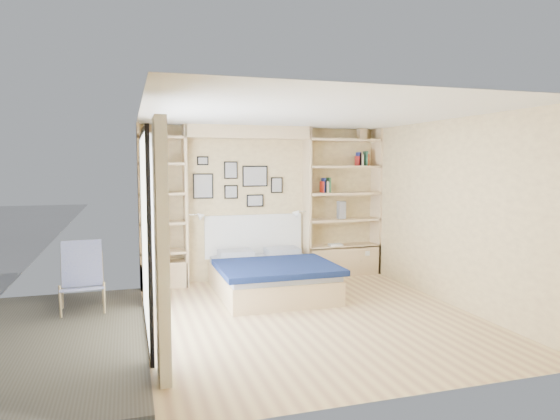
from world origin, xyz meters
name	(u,v)px	position (x,y,z in m)	size (l,w,h in m)	color
ground	(311,317)	(0.00, 0.00, 0.00)	(4.50, 4.50, 0.00)	#DCBD7E
room_shell	(251,219)	(-0.39, 1.52, 1.08)	(4.50, 4.50, 4.50)	#E9CE8B
bed	(270,275)	(-0.17, 1.24, 0.27)	(1.63, 2.01, 1.07)	#E1C287
photo_gallery	(237,182)	(-0.45, 2.22, 1.60)	(1.48, 0.02, 0.82)	black
reading_lamps	(250,214)	(-0.30, 2.00, 1.10)	(1.92, 0.12, 0.15)	silver
shelf_decor	(328,177)	(1.08, 2.07, 1.69)	(3.55, 0.23, 2.03)	#B42113
deck_chair	(82,277)	(-2.75, 1.18, 0.43)	(0.59, 0.93, 0.90)	tan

